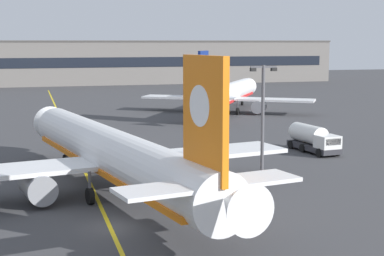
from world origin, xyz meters
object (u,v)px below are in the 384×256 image
at_px(apron_lamp_post, 263,126).
at_px(service_truck_fuel_white, 313,139).
at_px(airliner_foreground, 113,155).
at_px(safety_cone_by_nose_gear, 99,157).
at_px(airliner_background, 226,95).

xyz_separation_m(apron_lamp_post, service_truck_fuel_white, (12.83, 15.88, -4.06)).
bearing_deg(apron_lamp_post, airliner_foreground, 167.53).
xyz_separation_m(service_truck_fuel_white, safety_cone_by_nose_gear, (-23.82, 2.35, -1.23)).
height_order(airliner_background, safety_cone_by_nose_gear, airliner_background).
distance_m(airliner_foreground, apron_lamp_post, 12.33).
bearing_deg(service_truck_fuel_white, airliner_background, 85.56).
relative_size(airliner_foreground, airliner_background, 1.19).
distance_m(airliner_foreground, safety_cone_by_nose_gear, 15.95).
height_order(apron_lamp_post, service_truck_fuel_white, apron_lamp_post).
height_order(airliner_foreground, service_truck_fuel_white, airliner_foreground).
height_order(airliner_foreground, safety_cone_by_nose_gear, airliner_foreground).
xyz_separation_m(airliner_background, apron_lamp_post, (-15.80, -54.16, 2.36)).
relative_size(apron_lamp_post, service_truck_fuel_white, 1.35).
relative_size(apron_lamp_post, safety_cone_by_nose_gear, 19.14).
bearing_deg(safety_cone_by_nose_gear, airliner_background, 53.29).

